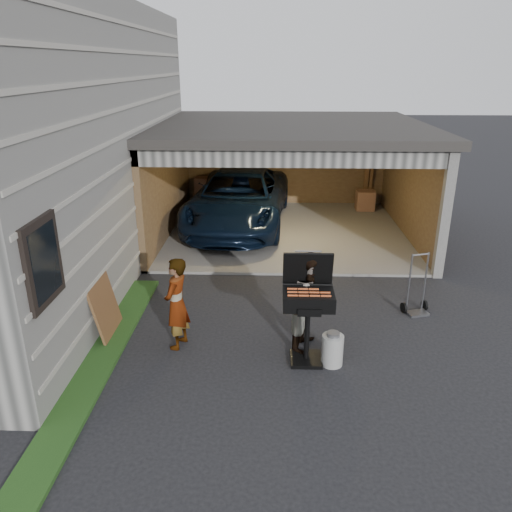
# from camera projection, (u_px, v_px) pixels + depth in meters

# --- Properties ---
(ground) EXTENTS (80.00, 80.00, 0.00)m
(ground) POSITION_uv_depth(u_px,v_px,m) (247.00, 367.00, 7.54)
(ground) COLOR black
(ground) RESTS_ON ground
(groundcover_strip) EXTENTS (0.50, 8.00, 0.06)m
(groundcover_strip) POSITION_uv_depth(u_px,v_px,m) (75.00, 404.00, 6.67)
(groundcover_strip) COLOR #193814
(groundcover_strip) RESTS_ON ground
(garage) EXTENTS (6.80, 6.30, 2.90)m
(garage) POSITION_uv_depth(u_px,v_px,m) (288.00, 161.00, 13.17)
(garage) COLOR #605E59
(garage) RESTS_ON ground
(minivan) EXTENTS (2.89, 5.55, 1.49)m
(minivan) POSITION_uv_depth(u_px,v_px,m) (239.00, 201.00, 13.72)
(minivan) COLOR black
(minivan) RESTS_ON ground
(woman) EXTENTS (0.49, 0.63, 1.52)m
(woman) POSITION_uv_depth(u_px,v_px,m) (177.00, 304.00, 7.84)
(woman) COLOR #C9E3FC
(woman) RESTS_ON ground
(man) EXTENTS (0.81, 0.92, 1.61)m
(man) POSITION_uv_depth(u_px,v_px,m) (310.00, 301.00, 7.83)
(man) COLOR #522E20
(man) RESTS_ON ground
(bbq_grill) EXTENTS (0.75, 0.66, 1.67)m
(bbq_grill) POSITION_uv_depth(u_px,v_px,m) (308.00, 302.00, 7.38)
(bbq_grill) COLOR black
(bbq_grill) RESTS_ON ground
(propane_tank) EXTENTS (0.35, 0.35, 0.49)m
(propane_tank) POSITION_uv_depth(u_px,v_px,m) (332.00, 350.00, 7.53)
(propane_tank) COLOR #B1B1AD
(propane_tank) RESTS_ON ground
(plywood_panel) EXTENTS (0.25, 0.91, 1.01)m
(plywood_panel) POSITION_uv_depth(u_px,v_px,m) (105.00, 308.00, 8.27)
(plywood_panel) COLOR brown
(plywood_panel) RESTS_ON ground
(hand_truck) EXTENTS (0.51, 0.45, 1.15)m
(hand_truck) POSITION_uv_depth(u_px,v_px,m) (416.00, 302.00, 9.11)
(hand_truck) COLOR slate
(hand_truck) RESTS_ON ground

